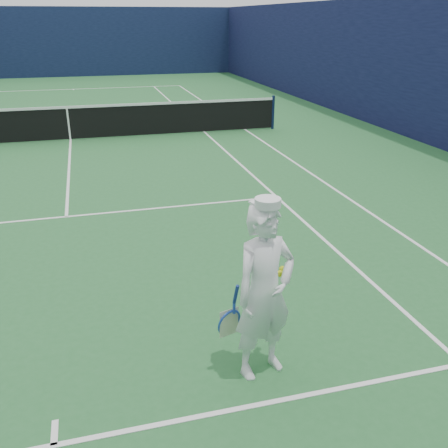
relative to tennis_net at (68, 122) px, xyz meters
name	(u,v)px	position (x,y,z in m)	size (l,w,h in m)	color
ground	(71,140)	(0.00, 0.00, -0.55)	(80.00, 80.00, 0.00)	#256330
court_markings	(71,140)	(0.00, 0.00, -0.55)	(11.03, 23.83, 0.01)	white
windscreen_fence	(62,70)	(0.00, 0.00, 1.45)	(20.12, 36.12, 4.00)	#0F1839
tennis_net	(68,122)	(0.00, 0.00, 0.00)	(12.88, 0.09, 1.07)	#141E4C
tennis_player	(264,292)	(2.05, -11.40, 0.37)	(0.86, 0.61, 1.89)	white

